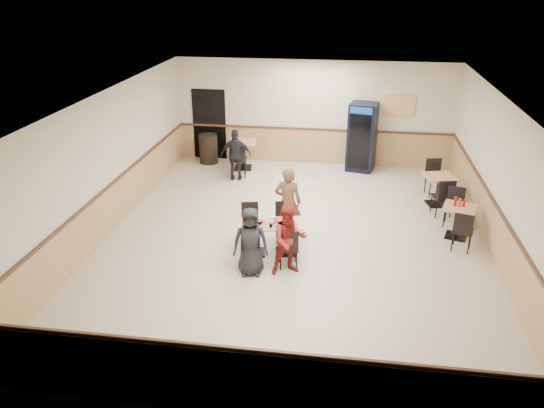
% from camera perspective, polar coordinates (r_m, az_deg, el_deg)
% --- Properties ---
extents(ground, '(10.00, 10.00, 0.00)m').
position_cam_1_polar(ground, '(11.34, 2.39, -3.74)').
color(ground, beige).
rests_on(ground, ground).
extents(room_shell, '(10.00, 10.00, 10.00)m').
position_cam_1_polar(room_shell, '(13.42, 11.17, 2.98)').
color(room_shell, silver).
rests_on(room_shell, ground).
extents(main_table, '(1.35, 0.86, 0.67)m').
position_cam_1_polar(main_table, '(10.57, -0.17, -3.17)').
color(main_table, black).
rests_on(main_table, ground).
extents(main_chairs, '(1.37, 1.65, 0.85)m').
position_cam_1_polar(main_chairs, '(10.58, -0.41, -3.27)').
color(main_chairs, black).
rests_on(main_chairs, ground).
extents(diner_woman_left, '(0.71, 0.52, 1.33)m').
position_cam_1_polar(diner_woman_left, '(9.79, -2.33, -4.08)').
color(diner_woman_left, black).
rests_on(diner_woman_left, ground).
extents(diner_woman_right, '(0.81, 0.73, 1.38)m').
position_cam_1_polar(diner_woman_right, '(9.80, 1.86, -3.87)').
color(diner_woman_right, maroon).
rests_on(diner_woman_right, ground).
extents(diner_man_opposite, '(0.58, 0.39, 1.55)m').
position_cam_1_polar(diner_man_opposite, '(11.14, 1.72, 0.17)').
color(diner_man_opposite, brown).
rests_on(diner_man_opposite, ground).
extents(lone_diner, '(0.86, 0.43, 1.41)m').
position_cam_1_polar(lone_diner, '(14.35, -3.89, 5.28)').
color(lone_diner, black).
rests_on(lone_diner, ground).
extents(tabletop_clutter, '(1.12, 0.70, 0.12)m').
position_cam_1_polar(tabletop_clutter, '(10.42, -0.32, -2.10)').
color(tabletop_clutter, red).
rests_on(tabletop_clutter, main_table).
extents(side_table_near, '(0.82, 0.82, 0.70)m').
position_cam_1_polar(side_table_near, '(11.88, 19.42, -1.33)').
color(side_table_near, black).
rests_on(side_table_near, ground).
extents(side_table_near_chair_south, '(0.51, 0.51, 0.89)m').
position_cam_1_polar(side_table_near_chair_south, '(11.39, 19.87, -2.62)').
color(side_table_near_chair_south, black).
rests_on(side_table_near_chair_south, ground).
extents(side_table_near_chair_north, '(0.51, 0.51, 0.89)m').
position_cam_1_polar(side_table_near_chair_north, '(12.39, 18.97, -0.34)').
color(side_table_near_chair_north, black).
rests_on(side_table_near_chair_north, ground).
extents(side_table_far, '(0.84, 0.84, 0.75)m').
position_cam_1_polar(side_table_far, '(13.39, 17.48, 1.89)').
color(side_table_far, black).
rests_on(side_table_far, ground).
extents(side_table_far_chair_south, '(0.53, 0.53, 0.95)m').
position_cam_1_polar(side_table_far_chair_south, '(12.85, 17.83, 0.82)').
color(side_table_far_chair_south, black).
rests_on(side_table_far_chair_south, ground).
extents(side_table_far_chair_north, '(0.53, 0.53, 0.95)m').
position_cam_1_polar(side_table_far_chair_north, '(13.95, 17.14, 2.70)').
color(side_table_far_chair_north, black).
rests_on(side_table_far_chair_north, ground).
extents(condiment_caddy, '(0.23, 0.06, 0.20)m').
position_cam_1_polar(condiment_caddy, '(11.79, 19.44, 0.20)').
color(condiment_caddy, '#B30D0C').
rests_on(condiment_caddy, side_table_near).
extents(back_table, '(0.86, 0.86, 0.81)m').
position_cam_1_polar(back_table, '(15.26, -3.16, 5.78)').
color(back_table, black).
rests_on(back_table, ground).
extents(back_table_chair_lone, '(0.54, 0.54, 1.03)m').
position_cam_1_polar(back_table_chair_lone, '(14.66, -3.65, 4.91)').
color(back_table_chair_lone, black).
rests_on(back_table_chair_lone, ground).
extents(pepsi_cooler, '(0.87, 0.87, 1.93)m').
position_cam_1_polar(pepsi_cooler, '(15.23, 9.65, 7.11)').
color(pepsi_cooler, black).
rests_on(pepsi_cooler, ground).
extents(trash_bin, '(0.54, 0.54, 0.85)m').
position_cam_1_polar(trash_bin, '(15.86, -6.84, 5.92)').
color(trash_bin, black).
rests_on(trash_bin, ground).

